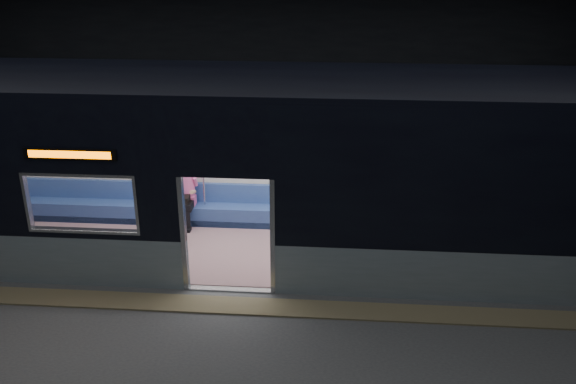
# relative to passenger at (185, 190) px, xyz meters

# --- Properties ---
(station_floor) EXTENTS (24.00, 14.00, 0.01)m
(station_floor) POSITION_rel_passenger_xyz_m (1.32, -3.55, -0.79)
(station_floor) COLOR #47494C
(station_floor) RESTS_ON ground
(station_envelope) EXTENTS (24.00, 14.00, 5.00)m
(station_envelope) POSITION_rel_passenger_xyz_m (1.32, -3.55, 2.88)
(station_envelope) COLOR black
(station_envelope) RESTS_ON station_floor
(tactile_strip) EXTENTS (22.80, 0.50, 0.03)m
(tactile_strip) POSITION_rel_passenger_xyz_m (1.32, -3.00, -0.77)
(tactile_strip) COLOR #8C7F59
(tactile_strip) RESTS_ON station_floor
(metro_car) EXTENTS (18.00, 3.04, 3.35)m
(metro_car) POSITION_rel_passenger_xyz_m (1.32, -1.00, 1.06)
(metro_car) COLOR #8F9EAA
(metro_car) RESTS_ON station_floor
(passenger) EXTENTS (0.41, 0.68, 1.33)m
(passenger) POSITION_rel_passenger_xyz_m (0.00, 0.00, 0.00)
(passenger) COLOR black
(passenger) RESTS_ON metro_car
(handbag) EXTENTS (0.34, 0.32, 0.14)m
(handbag) POSITION_rel_passenger_xyz_m (-0.02, -0.21, -0.11)
(handbag) COLOR black
(handbag) RESTS_ON passenger
(transit_map) EXTENTS (1.03, 0.03, 0.67)m
(transit_map) POSITION_rel_passenger_xyz_m (4.71, 0.31, 0.70)
(transit_map) COLOR white
(transit_map) RESTS_ON metro_car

